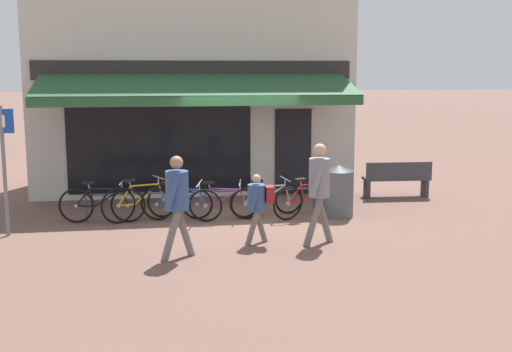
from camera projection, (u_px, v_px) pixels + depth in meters
ground_plane at (246, 219)px, 13.19m from camera, size 160.00×160.00×0.00m
shop_front at (192, 76)px, 16.51m from camera, size 7.85×4.78×5.76m
bike_rack_rail at (203, 194)px, 13.26m from camera, size 4.83×0.04×0.57m
bicycle_black at (102, 204)px, 12.84m from camera, size 1.73×0.52×0.85m
bicycle_orange at (141, 201)px, 13.03m from camera, size 1.59×0.79×0.88m
bicycle_blue at (181, 204)px, 12.94m from camera, size 1.67×0.72×0.85m
bicycle_purple at (221, 202)px, 13.11m from camera, size 1.64×0.54×0.81m
bicycle_silver at (267, 199)px, 13.43m from camera, size 1.63×0.56×0.81m
bicycle_red at (310, 199)px, 13.29m from camera, size 1.72×0.78×0.87m
pedestrian_adult at (319, 183)px, 11.14m from camera, size 0.61×0.61×1.80m
pedestrian_child at (258, 201)px, 11.24m from camera, size 0.52×0.51×1.25m
pedestrian_second_adult at (177, 196)px, 10.31m from camera, size 0.58×0.63×1.70m
litter_bin at (338, 191)px, 13.36m from camera, size 0.64×0.64×1.09m
parking_sign at (3, 157)px, 11.66m from camera, size 0.44×0.07×2.41m
park_bench at (397, 178)px, 15.40m from camera, size 1.62×0.52×0.87m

